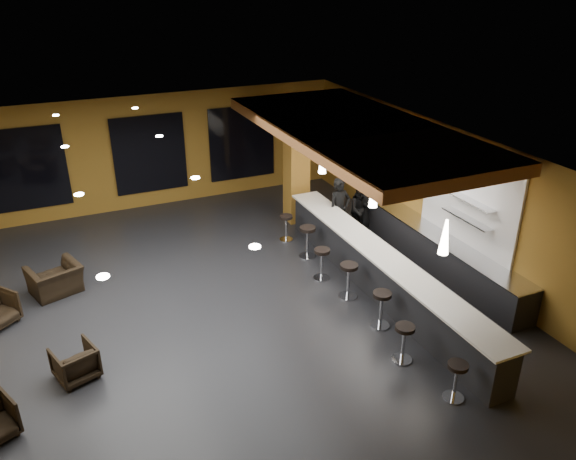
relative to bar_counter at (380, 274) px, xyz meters
name	(u,v)px	position (x,y,z in m)	size (l,w,h in m)	color
floor	(216,308)	(-3.65, 1.00, -0.55)	(12.00, 13.00, 0.10)	black
ceiling	(206,155)	(-3.65, 1.00, 3.05)	(12.00, 13.00, 0.10)	black
wall_back	(149,152)	(-3.65, 7.55, 1.25)	(12.00, 0.10, 3.50)	brown
wall_right	(443,194)	(2.40, 1.00, 1.25)	(0.10, 13.00, 3.50)	brown
wood_soffit	(356,130)	(0.35, 2.00, 2.86)	(3.60, 8.00, 0.28)	brown
window_left	(26,169)	(-7.15, 7.44, 1.20)	(2.20, 0.06, 2.40)	black
window_center	(150,154)	(-3.65, 7.44, 1.20)	(2.20, 0.06, 2.40)	black
window_right	(242,143)	(-0.65, 7.44, 1.20)	(2.20, 0.06, 2.40)	black
tile_backsplash	(469,199)	(2.31, 0.00, 1.50)	(0.06, 3.20, 2.40)	white
bar_counter	(380,274)	(0.00, 0.00, 0.00)	(0.60, 8.00, 1.00)	black
bar_top	(382,254)	(0.00, 0.00, 0.52)	(0.78, 8.10, 0.05)	white
prep_counter	(437,252)	(2.00, 0.50, -0.07)	(0.70, 6.00, 0.86)	black
prep_top	(439,235)	(2.00, 0.50, 0.39)	(0.72, 6.00, 0.03)	silver
wall_shelf_lower	(467,218)	(2.17, -0.20, 1.10)	(0.30, 1.50, 0.03)	silver
wall_shelf_upper	(470,200)	(2.17, -0.20, 1.55)	(0.30, 1.50, 0.03)	silver
column	(297,164)	(0.00, 4.60, 1.25)	(0.60, 0.60, 3.50)	#966521
pendant_0	(445,237)	(0.00, -2.00, 1.85)	(0.20, 0.20, 0.70)	white
pendant_1	(374,192)	(0.00, 0.50, 1.85)	(0.20, 0.20, 0.70)	white
pendant_2	(322,160)	(0.00, 3.00, 1.85)	(0.20, 0.20, 0.70)	white
staff_a	(339,210)	(0.50, 2.87, 0.40)	(0.66, 0.43, 1.80)	black
staff_b	(361,210)	(1.22, 2.95, 0.26)	(0.74, 0.57, 1.51)	black
staff_c	(363,203)	(1.52, 3.30, 0.27)	(0.75, 0.49, 1.53)	black
armchair_b	(75,363)	(-6.71, -0.25, -0.17)	(0.70, 0.72, 0.66)	black
armchair_d	(55,280)	(-6.85, 3.07, -0.15)	(1.08, 0.95, 0.71)	black
bar_stool_0	(456,376)	(-0.70, -3.55, -0.02)	(0.38, 0.38, 0.75)	silver
bar_stool_1	(404,338)	(-0.92, -2.29, 0.01)	(0.40, 0.40, 0.79)	silver
bar_stool_2	(381,305)	(-0.69, -1.14, 0.03)	(0.42, 0.42, 0.82)	silver
bar_stool_3	(349,276)	(-0.74, 0.15, 0.04)	(0.43, 0.43, 0.85)	silver
bar_stool_4	(322,260)	(-0.91, 1.15, 0.01)	(0.40, 0.40, 0.80)	silver
bar_stool_5	(308,238)	(-0.74, 2.31, 0.05)	(0.43, 0.43, 0.86)	silver
bar_stool_6	(286,224)	(-0.84, 3.45, -0.03)	(0.38, 0.38, 0.74)	silver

